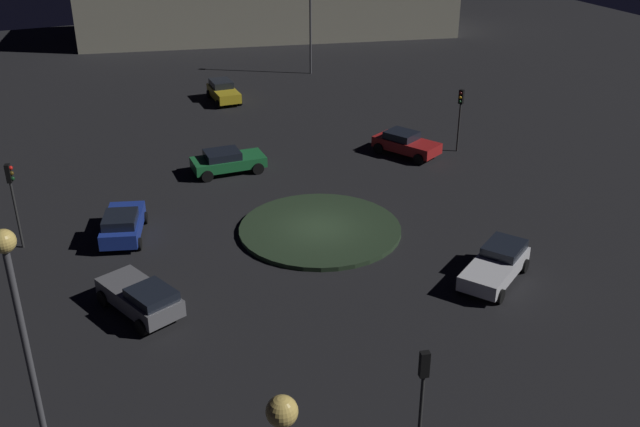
{
  "coord_description": "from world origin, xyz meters",
  "views": [
    {
      "loc": [
        -30.67,
        13.12,
        17.27
      ],
      "look_at": [
        0.0,
        0.0,
        1.01
      ],
      "focal_mm": 41.05,
      "sensor_mm": 36.0,
      "label": 1
    }
  ],
  "objects_px": {
    "car_white": "(496,265)",
    "traffic_light_southeast": "(460,108)",
    "car_green": "(227,161)",
    "streetlamp_northwest_near": "(23,334)",
    "car_yellow": "(223,91)",
    "car_grey": "(141,297)",
    "car_red": "(406,143)",
    "traffic_light_west": "(423,380)",
    "car_blue": "(123,224)",
    "streetlamp_east": "(310,14)",
    "traffic_light_north": "(12,189)"
  },
  "relations": [
    {
      "from": "traffic_light_southeast",
      "to": "car_grey",
      "type": "bearing_deg",
      "value": -2.83
    },
    {
      "from": "car_red",
      "to": "car_grey",
      "type": "xyz_separation_m",
      "value": [
        -11.72,
        19.1,
        0.01
      ]
    },
    {
      "from": "car_white",
      "to": "streetlamp_east",
      "type": "distance_m",
      "value": 36.66
    },
    {
      "from": "car_red",
      "to": "streetlamp_east",
      "type": "height_order",
      "value": "streetlamp_east"
    },
    {
      "from": "car_green",
      "to": "streetlamp_east",
      "type": "bearing_deg",
      "value": 56.08
    },
    {
      "from": "car_blue",
      "to": "car_yellow",
      "type": "relative_size",
      "value": 1.09
    },
    {
      "from": "car_green",
      "to": "traffic_light_west",
      "type": "distance_m",
      "value": 24.78
    },
    {
      "from": "car_green",
      "to": "car_yellow",
      "type": "distance_m",
      "value": 14.7
    },
    {
      "from": "traffic_light_southeast",
      "to": "car_green",
      "type": "bearing_deg",
      "value": -38.04
    },
    {
      "from": "car_grey",
      "to": "traffic_light_west",
      "type": "bearing_deg",
      "value": -170.77
    },
    {
      "from": "streetlamp_northwest_near",
      "to": "car_yellow",
      "type": "bearing_deg",
      "value": -23.03
    },
    {
      "from": "car_blue",
      "to": "traffic_light_southeast",
      "type": "bearing_deg",
      "value": -63.48
    },
    {
      "from": "car_white",
      "to": "car_blue",
      "type": "height_order",
      "value": "car_blue"
    },
    {
      "from": "car_blue",
      "to": "car_yellow",
      "type": "height_order",
      "value": "car_yellow"
    },
    {
      "from": "traffic_light_west",
      "to": "car_blue",
      "type": "bearing_deg",
      "value": 30.18
    },
    {
      "from": "car_red",
      "to": "car_blue",
      "type": "bearing_deg",
      "value": -103.63
    },
    {
      "from": "car_green",
      "to": "traffic_light_north",
      "type": "xyz_separation_m",
      "value": [
        -5.22,
        12.0,
        2.36
      ]
    },
    {
      "from": "car_green",
      "to": "traffic_light_southeast",
      "type": "xyz_separation_m",
      "value": [
        -2.43,
        -14.8,
        2.17
      ]
    },
    {
      "from": "car_grey",
      "to": "streetlamp_northwest_near",
      "type": "xyz_separation_m",
      "value": [
        -9.72,
        4.21,
        5.65
      ]
    },
    {
      "from": "car_blue",
      "to": "traffic_light_north",
      "type": "distance_m",
      "value": 5.36
    },
    {
      "from": "car_red",
      "to": "car_white",
      "type": "relative_size",
      "value": 1.0
    },
    {
      "from": "car_blue",
      "to": "car_grey",
      "type": "bearing_deg",
      "value": -166.54
    },
    {
      "from": "traffic_light_north",
      "to": "streetlamp_east",
      "type": "relative_size",
      "value": 0.53
    },
    {
      "from": "car_red",
      "to": "car_grey",
      "type": "relative_size",
      "value": 1.02
    },
    {
      "from": "car_white",
      "to": "streetlamp_east",
      "type": "relative_size",
      "value": 0.55
    },
    {
      "from": "traffic_light_north",
      "to": "car_yellow",
      "type": "bearing_deg",
      "value": 67.05
    },
    {
      "from": "traffic_light_southeast",
      "to": "car_yellow",
      "type": "bearing_deg",
      "value": -85.47
    },
    {
      "from": "traffic_light_west",
      "to": "streetlamp_northwest_near",
      "type": "bearing_deg",
      "value": 93.0
    },
    {
      "from": "traffic_light_north",
      "to": "traffic_light_west",
      "type": "bearing_deg",
      "value": -44.03
    },
    {
      "from": "traffic_light_north",
      "to": "streetlamp_east",
      "type": "xyz_separation_m",
      "value": [
        24.26,
        -25.37,
        2.07
      ]
    },
    {
      "from": "streetlamp_east",
      "to": "car_yellow",
      "type": "bearing_deg",
      "value": 117.27
    },
    {
      "from": "car_red",
      "to": "traffic_light_north",
      "type": "relative_size",
      "value": 1.05
    },
    {
      "from": "car_blue",
      "to": "traffic_light_southeast",
      "type": "height_order",
      "value": "traffic_light_southeast"
    },
    {
      "from": "car_green",
      "to": "traffic_light_north",
      "type": "relative_size",
      "value": 1.0
    },
    {
      "from": "car_blue",
      "to": "traffic_light_west",
      "type": "distance_m",
      "value": 19.64
    },
    {
      "from": "car_grey",
      "to": "car_yellow",
      "type": "height_order",
      "value": "car_yellow"
    },
    {
      "from": "car_yellow",
      "to": "traffic_light_north",
      "type": "distance_m",
      "value": 25.19
    },
    {
      "from": "car_yellow",
      "to": "traffic_light_north",
      "type": "xyz_separation_m",
      "value": [
        -19.39,
        15.92,
        2.33
      ]
    },
    {
      "from": "car_grey",
      "to": "traffic_light_southeast",
      "type": "bearing_deg",
      "value": -85.55
    },
    {
      "from": "car_green",
      "to": "streetlamp_east",
      "type": "relative_size",
      "value": 0.53
    },
    {
      "from": "car_yellow",
      "to": "traffic_light_southeast",
      "type": "bearing_deg",
      "value": 34.06
    },
    {
      "from": "car_red",
      "to": "car_white",
      "type": "bearing_deg",
      "value": -41.48
    },
    {
      "from": "car_white",
      "to": "streetlamp_northwest_near",
      "type": "bearing_deg",
      "value": -15.95
    },
    {
      "from": "car_blue",
      "to": "streetlamp_east",
      "type": "height_order",
      "value": "streetlamp_east"
    },
    {
      "from": "traffic_light_north",
      "to": "traffic_light_southeast",
      "type": "distance_m",
      "value": 26.95
    },
    {
      "from": "car_blue",
      "to": "streetlamp_northwest_near",
      "type": "bearing_deg",
      "value": -178.5
    },
    {
      "from": "car_white",
      "to": "traffic_light_southeast",
      "type": "xyz_separation_m",
      "value": [
        14.46,
        -7.24,
        2.18
      ]
    },
    {
      "from": "car_red",
      "to": "car_white",
      "type": "distance_m",
      "value": 15.73
    },
    {
      "from": "car_blue",
      "to": "traffic_light_west",
      "type": "bearing_deg",
      "value": -144.34
    },
    {
      "from": "streetlamp_northwest_near",
      "to": "car_green",
      "type": "bearing_deg",
      "value": -27.31
    }
  ]
}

